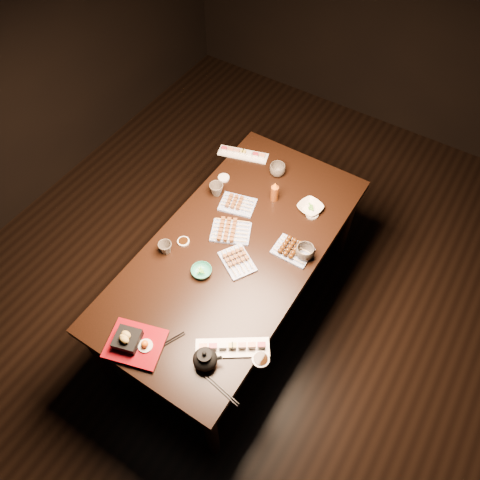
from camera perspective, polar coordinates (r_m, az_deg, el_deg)
name	(u,v)px	position (r m, az deg, el deg)	size (l,w,h in m)	color
ground	(237,316)	(3.31, -0.35, -9.26)	(5.00, 5.00, 0.00)	black
dining_table	(236,282)	(3.01, -0.51, -5.08)	(0.90, 1.80, 0.75)	black
sushi_platter_near	(232,347)	(2.37, -0.93, -12.87)	(0.37, 0.10, 0.04)	white
sushi_platter_far	(243,153)	(3.18, 0.37, 10.59)	(0.33, 0.09, 0.04)	white
yakitori_plate_center	(231,230)	(2.74, -1.13, 1.25)	(0.23, 0.17, 0.06)	#828EB6
yakitori_plate_right	(237,260)	(2.62, -0.34, -2.42)	(0.21, 0.15, 0.05)	#828EB6
yakitori_plate_left	(238,203)	(2.87, -0.30, 4.58)	(0.21, 0.15, 0.05)	#828EB6
tsukune_plate	(293,249)	(2.67, 6.47, -1.10)	(0.21, 0.16, 0.05)	#828EB6
edamame_bowl_green	(202,271)	(2.59, -4.71, -3.82)	(0.12, 0.12, 0.04)	#2F9273
edamame_bowl_cream	(310,208)	(2.89, 8.56, 3.93)	(0.14, 0.14, 0.04)	#FDEDCF
tempura_tray	(134,341)	(2.41, -12.78, -11.91)	(0.28, 0.22, 0.10)	black
teacup_near_left	(165,248)	(2.68, -9.08, -0.94)	(0.08, 0.08, 0.07)	#494138
teacup_mid_right	(305,252)	(2.65, 7.91, -1.48)	(0.11, 0.11, 0.08)	#494138
teacup_far_left	(216,189)	(2.93, -2.89, 6.18)	(0.09, 0.09, 0.08)	#494138
teacup_far_right	(277,170)	(3.05, 4.59, 8.53)	(0.10, 0.10, 0.08)	#494138
teapot	(205,358)	(2.32, -4.30, -14.14)	(0.14, 0.14, 0.12)	black
condiment_bottle	(275,191)	(2.88, 4.25, 5.94)	(0.05, 0.05, 0.15)	#71320F
sauce_dish_west	(183,242)	(2.73, -6.91, -0.18)	(0.07, 0.07, 0.01)	white
sauce_dish_east	(312,214)	(2.87, 8.79, 3.12)	(0.08, 0.08, 0.01)	white
sauce_dish_se	(261,359)	(2.37, 2.53, -14.33)	(0.09, 0.09, 0.02)	white
sauce_dish_nw	(224,178)	(3.04, -2.01, 7.58)	(0.07, 0.07, 0.01)	white
chopsticks_near	(165,344)	(2.43, -9.14, -12.40)	(0.22, 0.02, 0.01)	black
chopsticks_se	(221,390)	(2.32, -2.31, -17.75)	(0.22, 0.02, 0.01)	black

